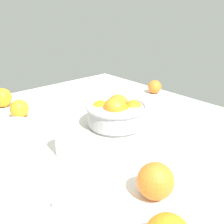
# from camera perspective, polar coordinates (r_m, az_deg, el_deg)

# --- Properties ---
(ground_plane) EXTENTS (1.34, 1.01, 0.03)m
(ground_plane) POSITION_cam_1_polar(r_m,az_deg,el_deg) (0.94, 1.38, -5.31)
(ground_plane) COLOR silver
(fruit_bowl) EXTENTS (0.22, 0.22, 0.11)m
(fruit_bowl) POSITION_cam_1_polar(r_m,az_deg,el_deg) (0.97, 0.96, -0.09)
(fruit_bowl) COLOR #99999E
(fruit_bowl) RESTS_ON ground_plane
(juice_pitcher) EXTENTS (0.16, 0.12, 0.20)m
(juice_pitcher) POSITION_cam_1_polar(r_m,az_deg,el_deg) (0.61, -19.08, -13.24)
(juice_pitcher) COLOR white
(juice_pitcher) RESTS_ON ground_plane
(juice_glass) EXTENTS (0.07, 0.07, 0.10)m
(juice_glass) POSITION_cam_1_polar(r_m,az_deg,el_deg) (0.81, -9.46, -6.06)
(juice_glass) COLOR white
(juice_glass) RESTS_ON ground_plane
(loose_orange_0) EXTENTS (0.08, 0.08, 0.08)m
(loose_orange_0) POSITION_cam_1_polar(r_m,az_deg,el_deg) (1.25, -22.14, 2.81)
(loose_orange_0) COLOR orange
(loose_orange_0) RESTS_ON ground_plane
(loose_orange_1) EXTENTS (0.07, 0.07, 0.07)m
(loose_orange_1) POSITION_cam_1_polar(r_m,az_deg,el_deg) (1.11, -18.94, 0.66)
(loose_orange_1) COLOR orange
(loose_orange_1) RESTS_ON ground_plane
(loose_orange_3) EXTENTS (0.09, 0.09, 0.09)m
(loose_orange_3) POSITION_cam_1_polar(r_m,az_deg,el_deg) (0.64, 9.15, -14.14)
(loose_orange_3) COLOR orange
(loose_orange_3) RESTS_ON ground_plane
(loose_orange_4) EXTENTS (0.07, 0.07, 0.07)m
(loose_orange_4) POSITION_cam_1_polar(r_m,az_deg,el_deg) (1.35, 8.98, 5.28)
(loose_orange_4) COLOR orange
(loose_orange_4) RESTS_ON ground_plane
(spoon) EXTENTS (0.08, 0.13, 0.01)m
(spoon) POSITION_cam_1_polar(r_m,az_deg,el_deg) (1.29, 0.66, 3.46)
(spoon) COLOR silver
(spoon) RESTS_ON ground_plane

